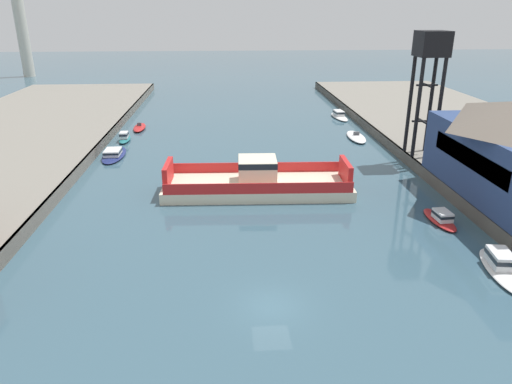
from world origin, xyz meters
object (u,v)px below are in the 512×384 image
object	(u,v)px
moored_boat_far_right	(501,265)
moored_boat_upstream_a	(441,218)
moored_boat_near_right	(140,127)
moored_boat_far_left	(114,154)
smokestack_distant_b	(18,6)
moored_boat_near_left	(339,115)
moored_boat_mid_left	(124,138)
moored_boat_mid_right	(356,137)
chain_ferry	(257,182)
crane_tower	(430,59)

from	to	relation	value
moored_boat_far_right	moored_boat_upstream_a	distance (m)	8.62
moored_boat_near_right	moored_boat_far_left	bearing A→B (deg)	-93.35
moored_boat_upstream_a	smokestack_distant_b	size ratio (longest dim) A/B	0.15
moored_boat_near_left	moored_boat_mid_left	distance (m)	37.28
moored_boat_near_left	moored_boat_upstream_a	xyz separation A→B (m)	(-0.96, -44.00, -0.00)
moored_boat_near_left	moored_boat_mid_right	bearing A→B (deg)	-93.00
smokestack_distant_b	moored_boat_mid_right	bearing A→B (deg)	-44.85
chain_ferry	moored_boat_far_left	xyz separation A→B (m)	(-17.75, 13.91, -0.71)
moored_boat_mid_right	crane_tower	bearing A→B (deg)	-71.20
crane_tower	smokestack_distant_b	size ratio (longest dim) A/B	0.40
moored_boat_near_left	smokestack_distant_b	distance (m)	97.53
chain_ferry	moored_boat_mid_left	world-z (taller)	chain_ferry
smokestack_distant_b	moored_boat_near_left	bearing A→B (deg)	-38.44
moored_boat_far_left	smokestack_distant_b	xyz separation A→B (m)	(-40.41, 80.99, 18.34)
moored_boat_near_right	moored_boat_near_left	bearing A→B (deg)	10.57
moored_boat_far_left	smokestack_distant_b	distance (m)	92.35
moored_boat_far_left	moored_boat_upstream_a	world-z (taller)	moored_boat_upstream_a
moored_boat_mid_right	smokestack_distant_b	bearing A→B (deg)	135.15
moored_boat_mid_left	moored_boat_mid_right	size ratio (longest dim) A/B	0.66
moored_boat_far_left	moored_boat_far_right	bearing A→B (deg)	-42.17
moored_boat_near_left	moored_boat_mid_left	world-z (taller)	moored_boat_mid_left
moored_boat_near_right	moored_boat_mid_right	size ratio (longest dim) A/B	0.80
moored_boat_mid_left	moored_boat_mid_right	world-z (taller)	moored_boat_mid_left
moored_boat_near_right	moored_boat_mid_right	distance (m)	33.96
moored_boat_mid_right	moored_boat_far_left	xyz separation A→B (m)	(-33.88, -7.09, 0.13)
moored_boat_mid_right	smokestack_distant_b	xyz separation A→B (m)	(-74.29, 73.90, 18.48)
chain_ferry	moored_boat_upstream_a	bearing A→B (deg)	-28.53
moored_boat_mid_right	moored_boat_far_left	size ratio (longest dim) A/B	0.93
moored_boat_near_right	moored_boat_mid_left	xyz separation A→B (m)	(-0.98, -7.28, 0.22)
moored_boat_far_right	crane_tower	xyz separation A→B (m)	(3.79, 25.59, 12.10)
moored_boat_mid_left	smokestack_distant_b	bearing A→B (deg)	118.87
chain_ferry	moored_boat_mid_right	xyz separation A→B (m)	(16.13, 21.00, -0.84)
moored_boat_upstream_a	moored_boat_near_right	bearing A→B (deg)	131.01
moored_boat_mid_right	moored_boat_upstream_a	world-z (taller)	moored_boat_upstream_a
chain_ferry	moored_boat_mid_left	xyz separation A→B (m)	(-17.84, 21.77, -0.60)
moored_boat_near_left	moored_boat_far_left	bearing A→B (deg)	-148.24
moored_boat_mid_left	moored_boat_far_left	size ratio (longest dim) A/B	0.61
moored_boat_far_right	moored_boat_mid_right	bearing A→B (deg)	90.78
moored_boat_near_left	crane_tower	world-z (taller)	crane_tower
moored_boat_near_right	moored_boat_far_left	xyz separation A→B (m)	(-0.88, -15.14, 0.11)
moored_boat_far_left	crane_tower	world-z (taller)	crane_tower
chain_ferry	smokestack_distant_b	xyz separation A→B (m)	(-58.16, 94.90, 17.63)
moored_boat_mid_right	moored_boat_far_left	world-z (taller)	moored_boat_far_left
chain_ferry	moored_boat_near_right	size ratio (longest dim) A/B	3.31
moored_boat_near_right	moored_boat_mid_right	world-z (taller)	moored_boat_near_right
moored_boat_mid_right	crane_tower	distance (m)	18.22
crane_tower	smokestack_distant_b	xyz separation A→B (m)	(-78.60, 86.55, 6.10)
moored_boat_upstream_a	crane_tower	distance (m)	21.41
chain_ferry	moored_boat_mid_left	size ratio (longest dim) A/B	4.03
moored_boat_upstream_a	crane_tower	world-z (taller)	crane_tower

